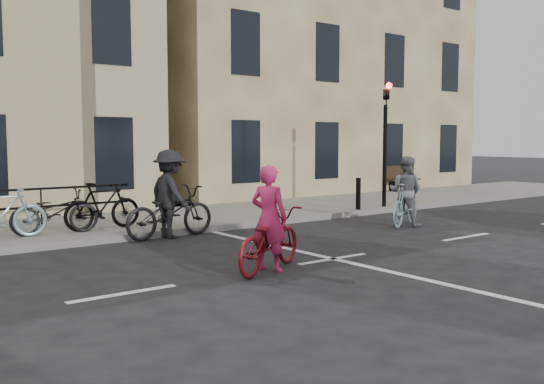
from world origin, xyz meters
TOP-DOWN VIEW (x-y plane):
  - ground at (0.00, 0.00)m, footprint 120.00×120.00m
  - sidewalk at (-4.00, 6.00)m, footprint 46.00×4.00m
  - building_east at (9.00, 13.00)m, footprint 14.00×10.00m
  - traffic_light at (6.20, 4.34)m, footprint 0.18×0.30m
  - bollard_east at (5.00, 4.25)m, footprint 0.14×0.14m
  - bollard_west at (7.40, 4.25)m, footprint 0.14×0.14m
  - bench at (11.00, 7.73)m, footprint 1.60×0.41m
  - cyclist_pink at (-1.48, -0.05)m, footprint 2.05×1.43m
  - cyclist_grey at (4.30, 1.95)m, footprint 1.84×1.13m
  - cyclist_dark at (-1.17, 3.90)m, footprint 2.21×1.30m

SIDE VIEW (x-z plane):
  - ground at x=0.00m, z-range 0.00..0.00m
  - sidewalk at x=-4.00m, z-range 0.00..0.15m
  - bollard_east at x=5.00m, z-range 0.15..1.05m
  - bollard_west at x=7.40m, z-range 0.15..1.05m
  - cyclist_pink at x=-1.48m, z-range -0.27..1.47m
  - bench at x=11.00m, z-range 0.19..1.16m
  - cyclist_grey at x=4.30m, z-range -0.16..1.56m
  - cyclist_dark at x=-1.17m, z-range -0.20..1.72m
  - traffic_light at x=6.20m, z-range 0.50..4.40m
  - building_east at x=9.00m, z-range 0.15..12.15m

